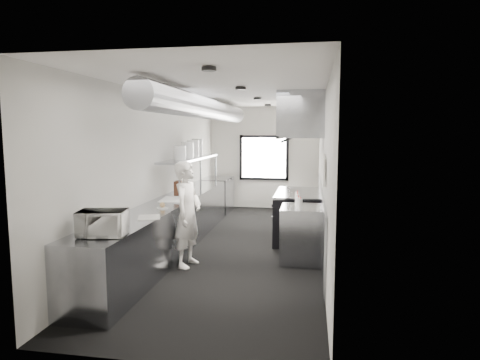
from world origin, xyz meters
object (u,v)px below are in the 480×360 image
at_px(pass_shelf, 191,159).
at_px(plate_stack_d, 197,147).
at_px(exhaust_hood, 302,117).
at_px(small_plate, 162,208).
at_px(prep_counter, 170,226).
at_px(squeeze_bottle_a, 300,204).
at_px(squeeze_bottle_e, 297,198).
at_px(plate_stack_b, 187,150).
at_px(squeeze_bottle_c, 297,200).
at_px(knife_block, 178,188).
at_px(cutting_board, 175,199).
at_px(plate_stack_a, 180,153).
at_px(range, 297,216).
at_px(squeeze_bottle_b, 298,203).
at_px(bottle_station, 301,234).
at_px(far_work_table, 217,195).
at_px(plate_stack_c, 193,149).
at_px(deli_tub_b, 116,218).
at_px(microwave, 102,223).
at_px(deli_tub_a, 103,223).
at_px(squeeze_bottle_d, 297,200).
at_px(line_cook, 188,214).

height_order(pass_shelf, plate_stack_d, plate_stack_d).
xyz_separation_m(exhaust_hood, small_plate, (-2.11, -1.93, -1.48)).
xyz_separation_m(prep_counter, squeeze_bottle_a, (2.29, -0.51, 0.54)).
bearing_deg(prep_counter, squeeze_bottle_e, 1.81).
bearing_deg(plate_stack_b, squeeze_bottle_c, -32.13).
relative_size(exhaust_hood, knife_block, 8.34).
bearing_deg(prep_counter, plate_stack_d, 92.16).
bearing_deg(cutting_board, plate_stack_a, 99.50).
height_order(cutting_board, plate_stack_d, plate_stack_d).
bearing_deg(squeeze_bottle_a, range, 93.39).
relative_size(squeeze_bottle_b, squeeze_bottle_c, 0.91).
bearing_deg(prep_counter, bottle_station, -4.97).
relative_size(far_work_table, plate_stack_c, 3.34).
xyz_separation_m(deli_tub_b, squeeze_bottle_e, (2.35, 1.85, 0.05)).
bearing_deg(microwave, deli_tub_a, 105.58).
bearing_deg(pass_shelf, plate_stack_a, -91.00).
bearing_deg(far_work_table, squeeze_bottle_b, -60.97).
height_order(plate_stack_a, squeeze_bottle_e, plate_stack_a).
xyz_separation_m(knife_block, plate_stack_d, (0.01, 1.38, 0.73)).
height_order(squeeze_bottle_d, squeeze_bottle_e, squeeze_bottle_e).
height_order(plate_stack_b, squeeze_bottle_c, plate_stack_b).
bearing_deg(deli_tub_a, prep_counter, 85.31).
relative_size(pass_shelf, plate_stack_a, 11.15).
distance_m(prep_counter, small_plate, 0.88).
bearing_deg(deli_tub_a, squeeze_bottle_a, 32.14).
bearing_deg(squeeze_bottle_a, squeeze_bottle_b, 103.74).
bearing_deg(far_work_table, squeeze_bottle_c, -59.96).
bearing_deg(plate_stack_a, microwave, -87.97).
bearing_deg(microwave, knife_block, 80.92).
relative_size(deli_tub_b, squeeze_bottle_d, 0.87).
distance_m(prep_counter, microwave, 2.58).
height_order(squeeze_bottle_b, squeeze_bottle_e, squeeze_bottle_e).
bearing_deg(squeeze_bottle_a, far_work_table, 118.52).
distance_m(exhaust_hood, prep_counter, 3.20).
height_order(plate_stack_b, plate_stack_d, plate_stack_d).
bearing_deg(cutting_board, exhaust_hood, 26.91).
bearing_deg(deli_tub_b, plate_stack_a, 88.28).
xyz_separation_m(exhaust_hood, range, (-0.06, 0.00, -1.92)).
bearing_deg(far_work_table, knife_block, -91.72).
xyz_separation_m(bottle_station, line_cook, (-1.75, -0.55, 0.38)).
relative_size(cutting_board, squeeze_bottle_b, 3.54).
xyz_separation_m(far_work_table, plate_stack_d, (-0.08, -1.60, 1.31)).
bearing_deg(plate_stack_b, pass_shelf, 83.85).
bearing_deg(plate_stack_b, knife_block, -92.54).
xyz_separation_m(squeeze_bottle_d, squeeze_bottle_e, (0.00, 0.14, 0.01)).
distance_m(deli_tub_a, squeeze_bottle_e, 3.20).
height_order(range, line_cook, line_cook).
relative_size(pass_shelf, plate_stack_d, 7.75).
height_order(squeeze_bottle_a, squeeze_bottle_b, squeeze_bottle_a).
bearing_deg(squeeze_bottle_c, plate_stack_b, 147.87).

